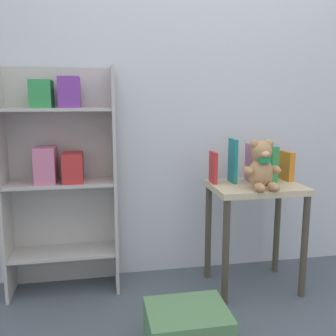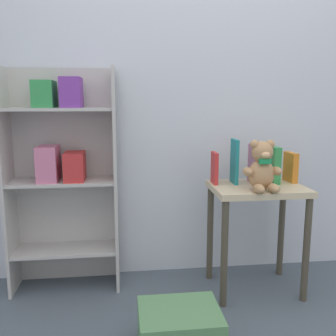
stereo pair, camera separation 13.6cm
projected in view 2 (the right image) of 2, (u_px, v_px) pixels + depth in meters
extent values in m
cube|color=silver|center=(196.00, 85.00, 2.42)|extent=(4.80, 0.06, 2.50)
cube|color=#BCB7B2|center=(8.00, 183.00, 2.20)|extent=(0.02, 0.26, 1.34)
cube|color=#BCB7B2|center=(116.00, 180.00, 2.28)|extent=(0.02, 0.26, 1.34)
cube|color=#BCB7B2|center=(66.00, 178.00, 2.36)|extent=(0.65, 0.02, 1.34)
cube|color=#BCB7B2|center=(66.00, 249.00, 2.32)|extent=(0.61, 0.24, 0.02)
cube|color=#BCB7B2|center=(63.00, 182.00, 2.24)|extent=(0.61, 0.24, 0.02)
cube|color=#BCB7B2|center=(59.00, 109.00, 2.17)|extent=(0.61, 0.24, 0.02)
cube|color=#33934C|center=(44.00, 94.00, 2.13)|extent=(0.12, 0.19, 0.15)
cube|color=purple|center=(71.00, 93.00, 2.15)|extent=(0.12, 0.19, 0.17)
cube|color=#D17093|center=(48.00, 164.00, 2.20)|extent=(0.12, 0.19, 0.21)
cube|color=red|center=(75.00, 166.00, 2.22)|extent=(0.12, 0.19, 0.17)
cube|color=beige|center=(257.00, 189.00, 2.21)|extent=(0.54, 0.40, 0.04)
cylinder|color=#494233|center=(224.00, 254.00, 2.08)|extent=(0.04, 0.04, 0.62)
cylinder|color=#494233|center=(306.00, 250.00, 2.13)|extent=(0.04, 0.04, 0.62)
cylinder|color=#494233|center=(210.00, 233.00, 2.41)|extent=(0.04, 0.04, 0.62)
cylinder|color=#494233|center=(281.00, 230.00, 2.47)|extent=(0.04, 0.04, 0.62)
ellipsoid|color=tan|center=(261.00, 175.00, 2.09)|extent=(0.15, 0.11, 0.17)
sphere|color=tan|center=(262.00, 152.00, 2.07)|extent=(0.12, 0.12, 0.12)
sphere|color=tan|center=(255.00, 144.00, 2.06)|extent=(0.05, 0.05, 0.05)
sphere|color=tan|center=(270.00, 144.00, 2.07)|extent=(0.05, 0.05, 0.05)
ellipsoid|color=#F4BB82|center=(266.00, 155.00, 2.02)|extent=(0.05, 0.04, 0.04)
ellipsoid|color=tan|center=(248.00, 172.00, 2.07)|extent=(0.05, 0.10, 0.05)
ellipsoid|color=tan|center=(277.00, 171.00, 2.09)|extent=(0.05, 0.10, 0.05)
ellipsoid|color=tan|center=(259.00, 189.00, 2.02)|extent=(0.05, 0.10, 0.05)
ellipsoid|color=tan|center=(274.00, 188.00, 2.03)|extent=(0.05, 0.10, 0.05)
cube|color=#198E4C|center=(265.00, 161.00, 2.03)|extent=(0.07, 0.02, 0.03)
cube|color=red|center=(215.00, 168.00, 2.26)|extent=(0.03, 0.12, 0.19)
cube|color=teal|center=(234.00, 161.00, 2.25)|extent=(0.02, 0.13, 0.27)
cube|color=#D17093|center=(253.00, 164.00, 2.28)|extent=(0.03, 0.14, 0.23)
cube|color=#33934C|center=(274.00, 165.00, 2.27)|extent=(0.05, 0.13, 0.22)
cube|color=orange|center=(291.00, 167.00, 2.31)|extent=(0.04, 0.14, 0.18)
cube|color=#568956|center=(180.00, 331.00, 1.72)|extent=(0.37, 0.30, 0.21)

